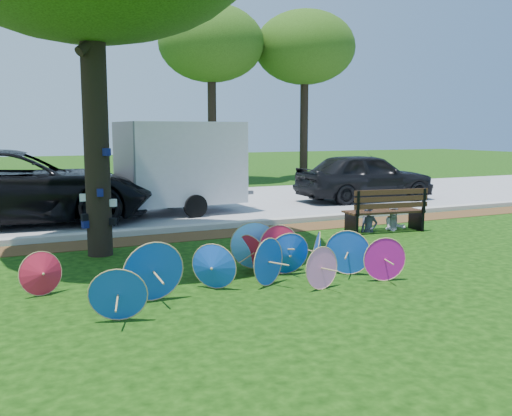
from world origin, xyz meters
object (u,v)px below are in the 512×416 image
(black_van, at_px, (16,187))
(dark_pickup, at_px, (365,177))
(cargo_trailer, at_px, (181,162))
(parasol_pile, at_px, (251,259))
(park_bench, at_px, (384,210))
(person_left, at_px, (369,207))
(person_right, at_px, (395,206))

(black_van, height_order, dark_pickup, black_van)
(black_van, height_order, cargo_trailer, cargo_trailer)
(parasol_pile, distance_m, dark_pickup, 10.42)
(parasol_pile, bearing_deg, park_bench, 31.00)
(dark_pickup, relative_size, person_left, 4.03)
(park_bench, height_order, person_left, person_left)
(cargo_trailer, height_order, person_right, cargo_trailer)
(parasol_pile, height_order, cargo_trailer, cargo_trailer)
(parasol_pile, distance_m, park_bench, 5.21)
(parasol_pile, relative_size, dark_pickup, 1.20)
(cargo_trailer, relative_size, park_bench, 1.68)
(black_van, distance_m, cargo_trailer, 4.16)
(park_bench, bearing_deg, person_left, 179.16)
(parasol_pile, xyz_separation_m, dark_pickup, (7.35, 7.38, 0.40))
(park_bench, bearing_deg, parasol_pile, -141.71)
(black_van, bearing_deg, person_left, -117.21)
(park_bench, xyz_separation_m, person_left, (-0.35, 0.05, 0.08))
(parasol_pile, height_order, person_right, person_right)
(parasol_pile, relative_size, cargo_trailer, 1.74)
(parasol_pile, distance_m, person_right, 5.53)
(parasol_pile, xyz_separation_m, cargo_trailer, (1.26, 7.27, 1.02))
(dark_pickup, xyz_separation_m, cargo_trailer, (-6.09, -0.11, 0.61))
(cargo_trailer, relative_size, person_left, 2.76)
(park_bench, height_order, person_right, person_right)
(park_bench, bearing_deg, person_right, 15.42)
(dark_pickup, bearing_deg, park_bench, 150.09)
(cargo_trailer, bearing_deg, park_bench, -58.47)
(person_left, bearing_deg, park_bench, 4.60)
(parasol_pile, height_order, park_bench, park_bench)
(dark_pickup, bearing_deg, person_right, 153.04)
(cargo_trailer, xyz_separation_m, park_bench, (3.20, -4.59, -0.90))
(parasol_pile, relative_size, person_left, 4.82)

